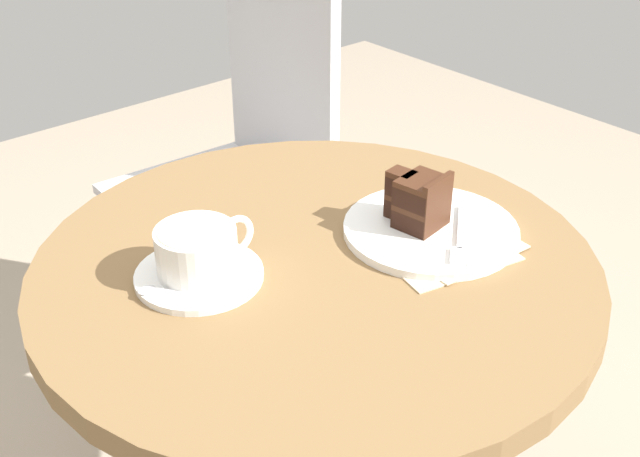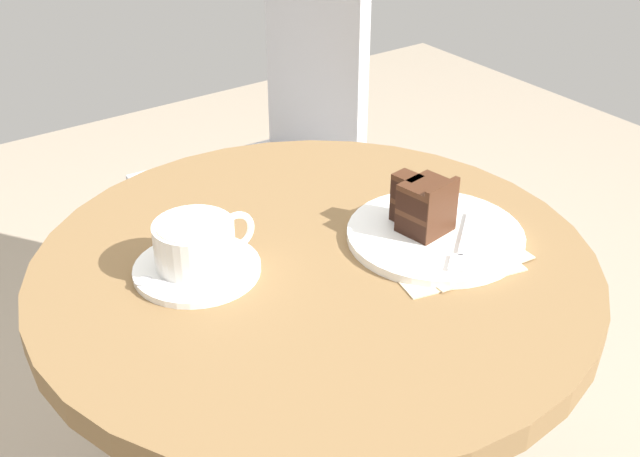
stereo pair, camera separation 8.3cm
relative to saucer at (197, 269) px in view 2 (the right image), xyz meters
The scene contains 9 objects.
cafe_table 0.19m from the saucer, 23.20° to the right, with size 0.73×0.73×0.70m.
saucer is the anchor object (origin of this frame).
coffee_cup 0.04m from the saucer, 28.53° to the left, with size 0.14×0.10×0.06m.
teaspoon 0.05m from the saucer, 163.64° to the right, with size 0.08×0.08×0.00m.
cake_plate 0.32m from the saucer, 20.95° to the right, with size 0.24×0.24×0.01m.
cake_slice 0.31m from the saucer, 18.75° to the right, with size 0.07×0.09×0.08m.
fork 0.34m from the saucer, 29.64° to the right, with size 0.13×0.11×0.00m.
napkin 0.32m from the saucer, 26.29° to the right, with size 0.20×0.20×0.00m.
cafe_chair 0.72m from the saucer, 49.19° to the left, with size 0.40×0.40×0.94m.
Camera 2 is at (-0.50, -0.71, 1.26)m, focal length 45.00 mm.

